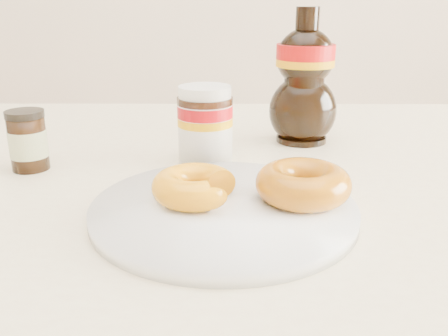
{
  "coord_description": "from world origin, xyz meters",
  "views": [
    {
      "loc": [
        0.04,
        -0.48,
        0.97
      ],
      "look_at": [
        0.04,
        0.04,
        0.79
      ],
      "focal_mm": 40.0,
      "sensor_mm": 36.0,
      "label": 1
    }
  ],
  "objects_px": {
    "plate": "(224,209)",
    "donut_bitten": "(194,186)",
    "syrup_bottle": "(304,77)",
    "donut_whole": "(303,184)",
    "nutella_jar": "(205,122)",
    "dining_table": "(193,239)",
    "dark_jar": "(28,141)"
  },
  "relations": [
    {
      "from": "donut_whole",
      "to": "nutella_jar",
      "type": "xyz_separation_m",
      "value": [
        -0.11,
        0.16,
        0.02
      ]
    },
    {
      "from": "dining_table",
      "to": "dark_jar",
      "type": "height_order",
      "value": "dark_jar"
    },
    {
      "from": "dining_table",
      "to": "syrup_bottle",
      "type": "bearing_deg",
      "value": 46.82
    },
    {
      "from": "plate",
      "to": "dining_table",
      "type": "bearing_deg",
      "value": 110.36
    },
    {
      "from": "nutella_jar",
      "to": "plate",
      "type": "bearing_deg",
      "value": -81.58
    },
    {
      "from": "donut_whole",
      "to": "syrup_bottle",
      "type": "height_order",
      "value": "syrup_bottle"
    },
    {
      "from": "donut_whole",
      "to": "syrup_bottle",
      "type": "bearing_deg",
      "value": 82.25
    },
    {
      "from": "nutella_jar",
      "to": "donut_bitten",
      "type": "bearing_deg",
      "value": -91.45
    },
    {
      "from": "dining_table",
      "to": "donut_bitten",
      "type": "bearing_deg",
      "value": -84.04
    },
    {
      "from": "donut_bitten",
      "to": "syrup_bottle",
      "type": "height_order",
      "value": "syrup_bottle"
    },
    {
      "from": "plate",
      "to": "donut_bitten",
      "type": "distance_m",
      "value": 0.04
    },
    {
      "from": "plate",
      "to": "dark_jar",
      "type": "height_order",
      "value": "dark_jar"
    },
    {
      "from": "dining_table",
      "to": "syrup_bottle",
      "type": "distance_m",
      "value": 0.3
    },
    {
      "from": "donut_whole",
      "to": "donut_bitten",
      "type": "bearing_deg",
      "value": -178.48
    },
    {
      "from": "donut_whole",
      "to": "nutella_jar",
      "type": "relative_size",
      "value": 0.96
    },
    {
      "from": "donut_bitten",
      "to": "dark_jar",
      "type": "distance_m",
      "value": 0.26
    },
    {
      "from": "donut_bitten",
      "to": "dark_jar",
      "type": "height_order",
      "value": "dark_jar"
    },
    {
      "from": "plate",
      "to": "syrup_bottle",
      "type": "xyz_separation_m",
      "value": [
        0.12,
        0.28,
        0.09
      ]
    },
    {
      "from": "donut_bitten",
      "to": "syrup_bottle",
      "type": "relative_size",
      "value": 0.44
    },
    {
      "from": "donut_whole",
      "to": "syrup_bottle",
      "type": "relative_size",
      "value": 0.5
    },
    {
      "from": "plate",
      "to": "syrup_bottle",
      "type": "distance_m",
      "value": 0.32
    },
    {
      "from": "dining_table",
      "to": "plate",
      "type": "distance_m",
      "value": 0.15
    },
    {
      "from": "syrup_bottle",
      "to": "donut_bitten",
      "type": "bearing_deg",
      "value": -118.9
    },
    {
      "from": "donut_bitten",
      "to": "plate",
      "type": "bearing_deg",
      "value": -36.59
    },
    {
      "from": "plate",
      "to": "nutella_jar",
      "type": "bearing_deg",
      "value": 98.42
    },
    {
      "from": "nutella_jar",
      "to": "dark_jar",
      "type": "height_order",
      "value": "nutella_jar"
    },
    {
      "from": "nutella_jar",
      "to": "dark_jar",
      "type": "relative_size",
      "value": 1.34
    },
    {
      "from": "syrup_bottle",
      "to": "dark_jar",
      "type": "bearing_deg",
      "value": -160.19
    },
    {
      "from": "dining_table",
      "to": "nutella_jar",
      "type": "xyz_separation_m",
      "value": [
        0.01,
        0.07,
        0.14
      ]
    },
    {
      "from": "dining_table",
      "to": "dark_jar",
      "type": "xyz_separation_m",
      "value": [
        -0.21,
        0.04,
        0.12
      ]
    },
    {
      "from": "nutella_jar",
      "to": "donut_whole",
      "type": "bearing_deg",
      "value": -56.41
    },
    {
      "from": "dining_table",
      "to": "donut_whole",
      "type": "height_order",
      "value": "donut_whole"
    }
  ]
}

